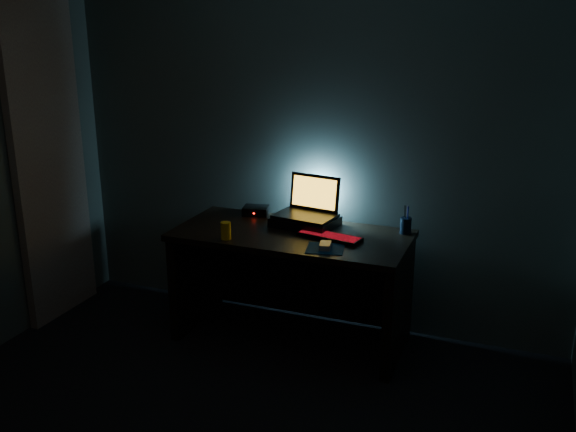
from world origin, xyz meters
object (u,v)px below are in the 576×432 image
object	(u,v)px
laptop	(309,206)
mouse	(325,246)
keyboard	(330,237)
pen_cup	(406,226)
router	(256,211)
juice_glass	(226,231)

from	to	relation	value
laptop	mouse	distance (m)	0.50
keyboard	pen_cup	xyz separation A→B (m)	(0.42, 0.27, 0.04)
mouse	pen_cup	world-z (taller)	pen_cup
laptop	pen_cup	world-z (taller)	laptop
laptop	pen_cup	xyz separation A→B (m)	(0.64, 0.04, -0.07)
pen_cup	router	xyz separation A→B (m)	(-1.05, 0.02, -0.02)
pen_cup	router	bearing A→B (deg)	178.72
pen_cup	juice_glass	distance (m)	1.14
mouse	keyboard	bearing A→B (deg)	88.33
router	juice_glass	bearing A→B (deg)	-98.25
juice_glass	pen_cup	bearing A→B (deg)	26.87
laptop	router	world-z (taller)	laptop
mouse	router	world-z (taller)	router
juice_glass	mouse	bearing A→B (deg)	5.05
keyboard	laptop	bearing A→B (deg)	144.18
mouse	juice_glass	size ratio (longest dim) A/B	0.99
laptop	router	xyz separation A→B (m)	(-0.41, 0.06, -0.09)
keyboard	mouse	xyz separation A→B (m)	(0.03, -0.19, 0.01)
keyboard	pen_cup	bearing A→B (deg)	43.91
keyboard	router	size ratio (longest dim) A/B	2.16
juice_glass	router	world-z (taller)	juice_glass
keyboard	mouse	distance (m)	0.19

